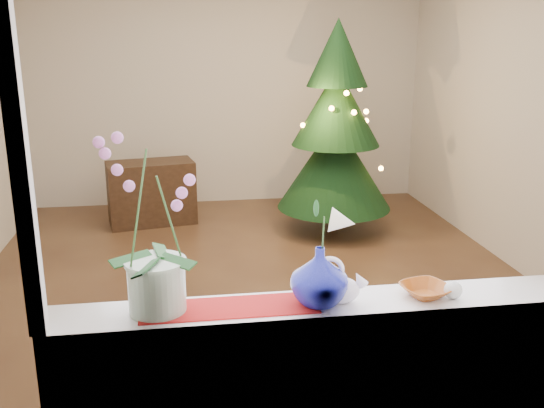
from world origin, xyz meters
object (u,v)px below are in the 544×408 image
Objects in this scene: paperweight at (453,290)px; amber_dish at (426,291)px; swan at (340,281)px; side_table at (151,193)px; blue_vase at (319,272)px; orchid_pot at (153,226)px; xmas_tree at (336,128)px.

amber_dish is at bearing 159.00° from paperweight.
amber_dish is at bearing 2.32° from swan.
amber_dish is 4.36m from side_table.
blue_vase is at bearing 177.03° from paperweight.
blue_vase is (0.64, -0.03, -0.21)m from orchid_pot.
blue_vase reaches higher than swan.
orchid_pot is 4.24× the size of amber_dish.
amber_dish is (1.09, -0.02, -0.33)m from orchid_pot.
paperweight reaches higher than amber_dish.
side_table is at bearing 104.42° from swan.
paperweight is at bearing -21.00° from amber_dish.
paperweight is at bearing -2.97° from blue_vase.
paperweight is 0.08× the size of side_table.
blue_vase is 1.66× the size of amber_dish.
xmas_tree is at bearing 74.77° from blue_vase.
xmas_tree is (0.43, 3.65, 0.09)m from paperweight.
side_table is (-1.42, 4.15, -0.63)m from paperweight.
swan is 0.11× the size of xmas_tree.
xmas_tree reaches higher than paperweight.
paperweight is at bearing -81.73° from side_table.
blue_vase is 0.13× the size of xmas_tree.
orchid_pot reaches higher than side_table.
side_table is at bearing 107.80° from amber_dish.
blue_vase is at bearing -175.93° from swan.
swan is at bearing 175.98° from paperweight.
amber_dish is (0.37, 0.01, -0.07)m from swan.
side_table is at bearing 108.90° from paperweight.
orchid_pot is 9.42× the size of paperweight.
side_table is (-1.32, 4.11, -0.61)m from amber_dish.
paperweight is (0.47, -0.03, -0.06)m from swan.
blue_vase reaches higher than side_table.
xmas_tree is (0.99, 3.62, -0.01)m from blue_vase.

